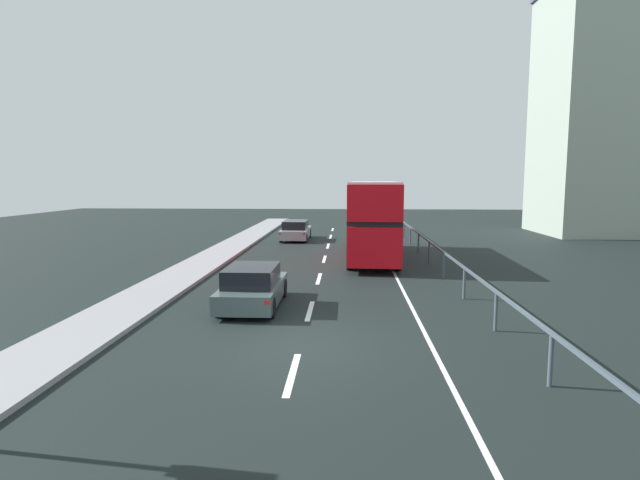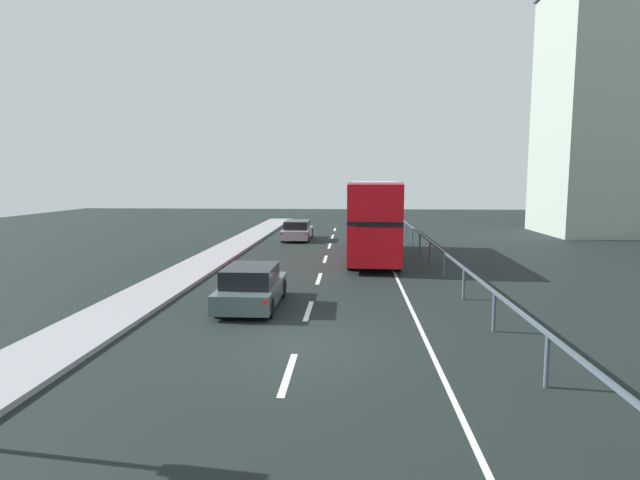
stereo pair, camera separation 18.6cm
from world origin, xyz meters
name	(u,v)px [view 2 (the right image)]	position (x,y,z in m)	size (l,w,h in m)	color
ground_plane	(298,345)	(0.00, 0.00, -0.05)	(75.89, 120.00, 0.10)	black
near_sidewalk_kerb	(75,336)	(-6.00, 0.00, 0.07)	(2.21, 80.00, 0.14)	gray
lane_paint_markings	(366,278)	(2.03, 8.86, 0.00)	(3.50, 46.00, 0.01)	silver
bridge_side_railing	(444,257)	(5.36, 9.00, 0.94)	(0.10, 42.00, 1.16)	#42505A
double_decker_bus_red	(374,217)	(2.60, 14.47, 2.21)	(2.84, 10.63, 4.12)	red
hatchback_car_near	(252,287)	(-1.95, 3.76, 0.66)	(1.88, 4.20, 1.39)	#415051
sedan_car_ahead	(298,231)	(-2.40, 22.55, 0.66)	(1.91, 4.58, 1.37)	gray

